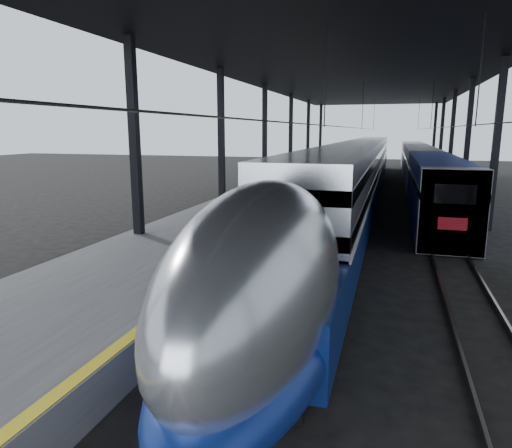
% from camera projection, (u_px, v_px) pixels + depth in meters
% --- Properties ---
extents(ground, '(160.00, 160.00, 0.00)m').
position_uv_depth(ground, '(226.00, 314.00, 13.42)').
color(ground, black).
rests_on(ground, ground).
extents(platform, '(6.00, 80.00, 1.00)m').
position_uv_depth(platform, '(276.00, 198.00, 33.08)').
color(platform, '#4C4C4F').
rests_on(platform, ground).
extents(yellow_strip, '(0.30, 80.00, 0.01)m').
position_uv_depth(yellow_strip, '(315.00, 193.00, 32.19)').
color(yellow_strip, yellow).
rests_on(yellow_strip, platform).
extents(rails, '(6.52, 80.00, 0.16)m').
position_uv_depth(rails, '(391.00, 209.00, 30.92)').
color(rails, slate).
rests_on(rails, ground).
extents(canopy, '(18.00, 75.00, 9.47)m').
position_uv_depth(canopy, '(358.00, 72.00, 29.84)').
color(canopy, black).
rests_on(canopy, ground).
extents(tgv_train, '(3.13, 65.20, 4.48)m').
position_uv_depth(tgv_train, '(359.00, 173.00, 35.21)').
color(tgv_train, '#A9ABB0').
rests_on(tgv_train, ground).
extents(second_train, '(2.74, 56.05, 3.77)m').
position_uv_depth(second_train, '(420.00, 166.00, 44.65)').
color(second_train, navy).
rests_on(second_train, ground).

